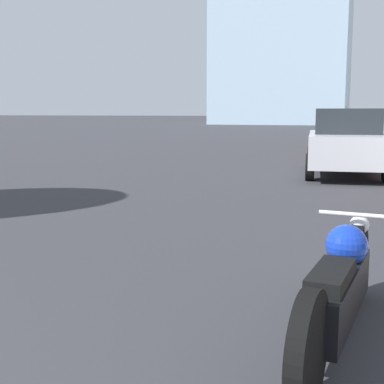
{
  "coord_description": "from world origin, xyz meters",
  "views": [
    {
      "loc": [
        3.82,
        -0.47,
        1.58
      ],
      "look_at": [
        1.76,
        5.87,
        0.58
      ],
      "focal_mm": 50.0,
      "sensor_mm": 36.0,
      "label": 1
    }
  ],
  "objects": [
    {
      "name": "parked_car_yellow",
      "position": [
        3.28,
        26.8,
        0.8
      ],
      "size": [
        2.04,
        4.41,
        1.59
      ],
      "rotation": [
        0.0,
        0.0,
        0.03
      ],
      "color": "gold",
      "rests_on": "ground_plane"
    },
    {
      "name": "motorcycle",
      "position": [
        3.69,
        3.21,
        0.39
      ],
      "size": [
        0.62,
        2.5,
        0.78
      ],
      "rotation": [
        0.0,
        0.0,
        -0.12
      ],
      "color": "black",
      "rests_on": "ground_plane"
    },
    {
      "name": "parked_car_silver",
      "position": [
        3.34,
        13.49,
        0.83
      ],
      "size": [
        2.19,
        4.51,
        1.66
      ],
      "rotation": [
        0.0,
        0.0,
        0.09
      ],
      "color": "#BCBCC1",
      "rests_on": "ground_plane"
    }
  ]
}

